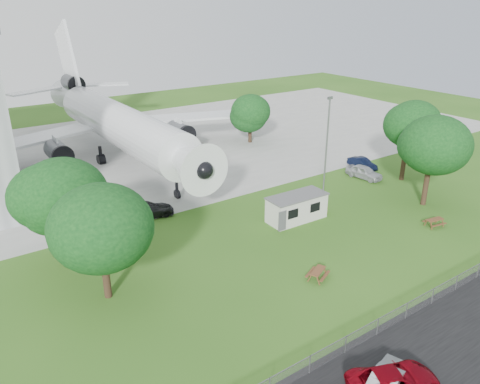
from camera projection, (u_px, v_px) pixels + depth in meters
ground at (302, 264)px, 39.12m from camera, size 160.00×160.00×0.00m
asphalt_strip at (442, 353)px, 29.25m from camera, size 120.00×8.00×0.02m
concrete_apron at (127, 152)px, 67.93m from camera, size 120.00×46.00×0.03m
airliner at (115, 121)px, 63.25m from camera, size 46.36×47.73×17.69m
site_cabin at (297, 208)px, 46.53m from camera, size 6.79×2.88×2.62m
picnic_west at (317, 279)px, 37.06m from camera, size 2.26×2.11×0.76m
picnic_east at (434, 226)px, 45.64m from camera, size 2.03×1.78×0.76m
fence at (396, 324)px, 31.91m from camera, size 58.00×0.04×1.30m
lamp_mast at (326, 159)px, 45.87m from camera, size 0.16×0.16×12.00m
tree_west_big at (60, 201)px, 36.75m from camera, size 7.27×7.27×9.44m
tree_west_small at (100, 229)px, 32.70m from camera, size 7.60×7.60×9.42m
tree_east_front at (433, 145)px, 47.97m from camera, size 7.57×7.57×10.51m
tree_east_back at (409, 127)px, 54.95m from camera, size 7.03×7.03×10.14m
tree_far_apron at (250, 114)px, 70.75m from camera, size 6.04×6.04×7.53m
car_centre_sedan at (387, 380)px, 26.29m from camera, size 4.42×2.73×1.37m
car_west_estate at (394, 381)px, 26.12m from camera, size 5.82×4.24×1.47m
car_ne_hatch at (364, 172)px, 57.59m from camera, size 2.47×4.85×1.58m
car_ne_sedan at (362, 164)px, 60.89m from camera, size 1.79×4.35×1.40m
car_apron_van at (147, 210)px, 47.28m from camera, size 5.73×3.20×1.57m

